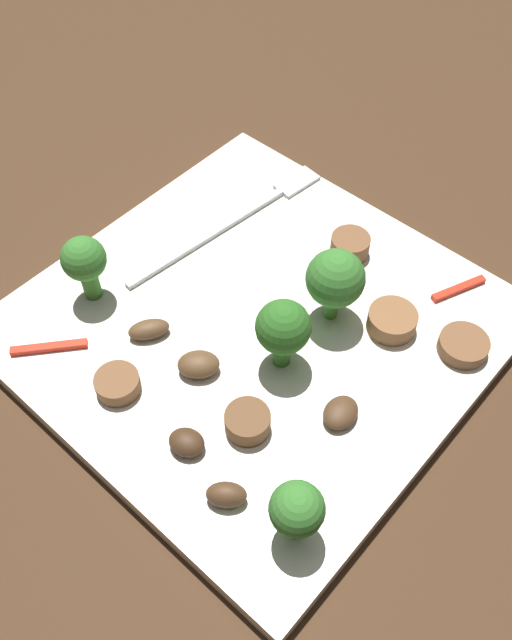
{
  "coord_description": "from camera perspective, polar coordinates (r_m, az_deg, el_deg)",
  "views": [
    {
      "loc": [
        -0.21,
        -0.19,
        0.38
      ],
      "look_at": [
        0.0,
        0.0,
        0.01
      ],
      "focal_mm": 38.43,
      "sensor_mm": 36.0,
      "label": 1
    }
  ],
  "objects": [
    {
      "name": "ground_plane",
      "position": [
        0.47,
        0.0,
        -1.02
      ],
      "size": [
        1.4,
        1.4,
        0.0
      ],
      "primitive_type": "plane",
      "color": "#422B19"
    },
    {
      "name": "plate",
      "position": [
        0.46,
        0.0,
        -0.52
      ],
      "size": [
        0.28,
        0.28,
        0.01
      ],
      "primitive_type": "cube",
      "color": "white",
      "rests_on": "ground_plane"
    },
    {
      "name": "fork",
      "position": [
        0.52,
        -1.27,
        8.63
      ],
      "size": [
        0.18,
        0.03,
        0.0
      ],
      "rotation": [
        0.0,
        0.0,
        -0.11
      ],
      "color": "silver",
      "rests_on": "plate"
    },
    {
      "name": "broccoli_floret_0",
      "position": [
        0.41,
        2.28,
        -0.73
      ],
      "size": [
        0.03,
        0.03,
        0.05
      ],
      "color": "#347525",
      "rests_on": "plate"
    },
    {
      "name": "broccoli_floret_1",
      "position": [
        0.36,
        3.42,
        -15.51
      ],
      "size": [
        0.03,
        0.03,
        0.05
      ],
      "color": "#408630",
      "rests_on": "plate"
    },
    {
      "name": "broccoli_floret_2",
      "position": [
        0.43,
        6.62,
        3.39
      ],
      "size": [
        0.04,
        0.04,
        0.06
      ],
      "color": "#408630",
      "rests_on": "plate"
    },
    {
      "name": "broccoli_floret_3",
      "position": [
        0.46,
        -14.1,
        4.73
      ],
      "size": [
        0.03,
        0.03,
        0.05
      ],
      "color": "#408630",
      "rests_on": "plate"
    },
    {
      "name": "sausage_slice_0",
      "position": [
        0.46,
        11.25,
        -0.07
      ],
      "size": [
        0.05,
        0.05,
        0.01
      ],
      "primitive_type": "cylinder",
      "rotation": [
        0.0,
        0.0,
        0.96
      ],
      "color": "brown",
      "rests_on": "plate"
    },
    {
      "name": "sausage_slice_1",
      "position": [
        0.5,
        7.83,
        6.16
      ],
      "size": [
        0.04,
        0.04,
        0.02
      ],
      "primitive_type": "cylinder",
      "rotation": [
        0.0,
        0.0,
        2.06
      ],
      "color": "brown",
      "rests_on": "plate"
    },
    {
      "name": "sausage_slice_2",
      "position": [
        0.46,
        16.87,
        -2.04
      ],
      "size": [
        0.04,
        0.04,
        0.01
      ],
      "primitive_type": "cylinder",
      "rotation": [
        0.0,
        0.0,
        0.33
      ],
      "color": "brown",
      "rests_on": "plate"
    },
    {
      "name": "sausage_slice_3",
      "position": [
        0.43,
        -11.46,
        -5.23
      ],
      "size": [
        0.04,
        0.04,
        0.01
      ],
      "primitive_type": "cylinder",
      "rotation": [
        0.0,
        0.0,
        0.8
      ],
      "color": "brown",
      "rests_on": "plate"
    },
    {
      "name": "sausage_slice_4",
      "position": [
        0.41,
        -0.71,
        -8.48
      ],
      "size": [
        0.04,
        0.04,
        0.01
      ],
      "primitive_type": "cylinder",
      "rotation": [
        0.0,
        0.0,
        2.79
      ],
      "color": "brown",
      "rests_on": "plate"
    },
    {
      "name": "mushroom_0",
      "position": [
        0.43,
        -4.84,
        -3.68
      ],
      "size": [
        0.03,
        0.03,
        0.01
      ],
      "primitive_type": "ellipsoid",
      "rotation": [
        0.0,
        0.0,
        2.34
      ],
      "color": "brown",
      "rests_on": "plate"
    },
    {
      "name": "mushroom_1",
      "position": [
        0.39,
        -2.49,
        -14.33
      ],
      "size": [
        0.03,
        0.03,
        0.01
      ],
      "primitive_type": "ellipsoid",
      "rotation": [
        0.0,
        0.0,
        2.23
      ],
      "color": "#4C331E",
      "rests_on": "plate"
    },
    {
      "name": "mushroom_2",
      "position": [
        0.4,
        -5.8,
        -10.1
      ],
      "size": [
        0.02,
        0.03,
        0.01
      ],
      "primitive_type": "ellipsoid",
      "rotation": [
        0.0,
        0.0,
        5.02
      ],
      "color": "#422B19",
      "rests_on": "plate"
    },
    {
      "name": "mushroom_3",
      "position": [
        0.45,
        -8.92,
        -0.78
      ],
      "size": [
        0.03,
        0.03,
        0.01
      ],
      "primitive_type": "ellipsoid",
      "rotation": [
        0.0,
        0.0,
        2.57
      ],
      "color": "brown",
      "rests_on": "plate"
    },
    {
      "name": "mushroom_4",
      "position": [
        0.42,
        7.06,
        -7.66
      ],
      "size": [
        0.03,
        0.02,
        0.01
      ],
      "primitive_type": "ellipsoid",
      "rotation": [
        0.0,
        0.0,
        3.22
      ],
      "color": "#4C331E",
      "rests_on": "plate"
    },
    {
      "name": "pepper_strip_0",
      "position": [
        0.46,
        -16.85,
        -2.2
      ],
      "size": [
        0.04,
        0.04,
        0.0
      ],
      "primitive_type": "cube",
      "rotation": [
        0.0,
        0.0,
        2.44
      ],
      "color": "red",
      "rests_on": "plate"
    },
    {
      "name": "pepper_strip_1",
      "position": [
        0.49,
        16.51,
        2.52
      ],
      "size": [
        0.04,
        0.02,
        0.0
      ],
      "primitive_type": "cube",
      "rotation": [
        0.0,
        0.0,
        2.75
      ],
      "color": "red",
      "rests_on": "plate"
    }
  ]
}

